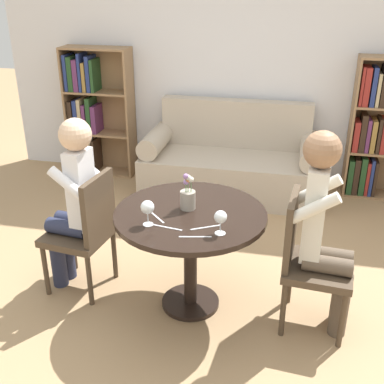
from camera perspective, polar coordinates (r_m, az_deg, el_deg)
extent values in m
plane|color=tan|center=(3.48, -0.18, -13.09)|extent=(16.00, 16.00, 0.00)
cube|color=silver|center=(5.17, 5.78, 15.83)|extent=(5.20, 0.05, 2.70)
cylinder|color=black|center=(3.10, -0.20, -2.69)|extent=(0.99, 0.99, 0.03)
cylinder|color=black|center=(3.27, -0.19, -8.10)|extent=(0.09, 0.09, 0.66)
cylinder|color=black|center=(3.47, -0.18, -12.89)|extent=(0.40, 0.40, 0.03)
cube|color=#B7A893|center=(5.02, 4.57, 2.07)|extent=(1.80, 0.80, 0.42)
cube|color=#B7A893|center=(5.17, 5.25, 8.11)|extent=(1.58, 0.16, 0.50)
cylinder|color=#B7A893|center=(5.07, -4.23, 6.14)|extent=(0.22, 0.72, 0.22)
cylinder|color=#B7A893|center=(4.88, 13.95, 4.73)|extent=(0.22, 0.72, 0.22)
cube|color=#93704C|center=(5.64, -10.36, 9.58)|extent=(0.74, 0.02, 1.41)
cube|color=#93704C|center=(5.67, -14.27, 9.32)|extent=(0.02, 0.28, 1.41)
cube|color=#93704C|center=(5.39, -7.27, 9.11)|extent=(0.02, 0.28, 1.41)
cube|color=#93704C|center=(5.74, -10.32, 2.53)|extent=(0.70, 0.28, 0.02)
cube|color=#93704C|center=(5.58, -10.67, 6.94)|extent=(0.70, 0.28, 0.02)
cube|color=#93704C|center=(5.47, -11.05, 11.58)|extent=(0.70, 0.28, 0.02)
cube|color=#93704C|center=(5.38, -11.46, 16.39)|extent=(0.70, 0.28, 0.02)
cube|color=#234723|center=(5.78, -13.33, 4.65)|extent=(0.05, 0.23, 0.40)
cube|color=#234723|center=(5.76, -12.87, 4.56)|extent=(0.03, 0.23, 0.38)
cube|color=olive|center=(5.75, -12.49, 4.51)|extent=(0.04, 0.23, 0.38)
cube|color=navy|center=(5.73, -12.10, 4.55)|extent=(0.04, 0.23, 0.39)
cube|color=tan|center=(5.72, -11.65, 4.30)|extent=(0.04, 0.23, 0.35)
cube|color=#332319|center=(5.69, -11.21, 4.42)|extent=(0.03, 0.23, 0.38)
cube|color=#332319|center=(5.65, -13.79, 8.84)|extent=(0.05, 0.23, 0.35)
cube|color=navy|center=(5.63, -13.23, 8.89)|extent=(0.05, 0.23, 0.36)
cube|color=tan|center=(5.60, -12.79, 8.95)|extent=(0.04, 0.23, 0.38)
cube|color=#602D5B|center=(5.59, -12.30, 8.63)|extent=(0.04, 0.23, 0.31)
cube|color=#234723|center=(5.56, -11.79, 9.00)|extent=(0.05, 0.23, 0.39)
cube|color=#602D5B|center=(5.55, -11.21, 8.55)|extent=(0.05, 0.23, 0.31)
cube|color=navy|center=(5.55, -14.35, 13.62)|extent=(0.04, 0.23, 0.38)
cube|color=#234723|center=(5.53, -13.84, 13.53)|extent=(0.05, 0.23, 0.37)
cube|color=#602D5B|center=(5.51, -13.25, 13.40)|extent=(0.05, 0.23, 0.34)
cube|color=navy|center=(5.48, -12.79, 13.73)|extent=(0.03, 0.23, 0.40)
cube|color=olive|center=(5.47, -12.32, 13.26)|extent=(0.04, 0.23, 0.31)
cube|color=navy|center=(5.44, -11.85, 13.62)|extent=(0.04, 0.23, 0.38)
cube|color=#234723|center=(5.43, -11.39, 13.44)|extent=(0.03, 0.23, 0.34)
cube|color=#93704C|center=(5.13, 18.31, 7.25)|extent=(0.02, 0.28, 1.41)
cube|color=#93704C|center=(5.41, 21.13, -0.19)|extent=(0.70, 0.28, 0.02)
cube|color=#234723|center=(5.29, 18.17, 1.99)|extent=(0.05, 0.23, 0.37)
cube|color=#332319|center=(5.29, 18.80, 2.01)|extent=(0.05, 0.23, 0.38)
cube|color=#234723|center=(5.30, 19.49, 2.03)|extent=(0.05, 0.23, 0.40)
cube|color=maroon|center=(5.31, 19.97, 1.75)|extent=(0.03, 0.23, 0.35)
cube|color=navy|center=(5.31, 20.38, 1.88)|extent=(0.03, 0.23, 0.39)
cube|color=#332319|center=(5.32, 20.77, 1.74)|extent=(0.03, 0.23, 0.37)
cube|color=maroon|center=(5.15, 18.80, 6.45)|extent=(0.05, 0.23, 0.31)
cube|color=#332319|center=(5.14, 19.53, 6.75)|extent=(0.05, 0.23, 0.38)
cube|color=#602D5B|center=(5.16, 20.05, 6.45)|extent=(0.04, 0.23, 0.33)
cube|color=olive|center=(5.16, 20.60, 6.36)|extent=(0.05, 0.23, 0.32)
cube|color=#332319|center=(5.17, 21.18, 6.41)|extent=(0.03, 0.23, 0.35)
cube|color=maroon|center=(5.18, 21.71, 6.32)|extent=(0.05, 0.23, 0.34)
cube|color=maroon|center=(5.02, 19.42, 11.85)|extent=(0.03, 0.23, 0.37)
cube|color=maroon|center=(5.03, 19.94, 11.76)|extent=(0.05, 0.23, 0.37)
cube|color=navy|center=(5.04, 20.65, 11.69)|extent=(0.04, 0.23, 0.37)
cube|color=tan|center=(5.05, 21.12, 11.33)|extent=(0.03, 0.23, 0.32)
cube|color=#332319|center=(5.05, 21.75, 11.63)|extent=(0.05, 0.23, 0.38)
cylinder|color=#473828|center=(3.85, -13.89, -6.22)|extent=(0.04, 0.04, 0.40)
cylinder|color=#473828|center=(3.61, -16.96, -8.87)|extent=(0.04, 0.04, 0.40)
cylinder|color=#473828|center=(3.68, -9.18, -7.29)|extent=(0.04, 0.04, 0.40)
cylinder|color=#473828|center=(3.43, -12.04, -10.19)|extent=(0.04, 0.04, 0.40)
cube|color=#473828|center=(3.52, -13.37, -5.00)|extent=(0.47, 0.47, 0.05)
cube|color=#473828|center=(3.32, -11.01, -1.84)|extent=(0.09, 0.38, 0.45)
cylinder|color=#473828|center=(3.16, 17.37, -14.31)|extent=(0.04, 0.04, 0.40)
cylinder|color=#473828|center=(3.45, 17.52, -10.68)|extent=(0.04, 0.04, 0.40)
cylinder|color=#473828|center=(3.16, 10.74, -13.49)|extent=(0.04, 0.04, 0.40)
cylinder|color=#473828|center=(3.45, 11.53, -9.94)|extent=(0.04, 0.04, 0.40)
cube|color=#473828|center=(3.17, 14.72, -8.76)|extent=(0.45, 0.45, 0.05)
cube|color=#473828|center=(3.05, 11.66, -4.36)|extent=(0.07, 0.38, 0.45)
cylinder|color=#282D47|center=(3.75, -14.65, -6.77)|extent=(0.11, 0.11, 0.45)
cylinder|color=#282D47|center=(3.67, -15.59, -7.59)|extent=(0.11, 0.11, 0.45)
cylinder|color=#282D47|center=(3.56, -13.63, -3.35)|extent=(0.31, 0.15, 0.11)
cylinder|color=#282D47|center=(3.48, -14.60, -4.13)|extent=(0.31, 0.15, 0.11)
cube|color=white|center=(3.34, -13.03, 0.28)|extent=(0.14, 0.21, 0.56)
cylinder|color=white|center=(3.41, -11.98, 2.56)|extent=(0.29, 0.11, 0.23)
cylinder|color=white|center=(3.20, -14.45, 0.84)|extent=(0.29, 0.11, 0.23)
sphere|color=beige|center=(3.20, -13.68, 6.63)|extent=(0.22, 0.22, 0.22)
cylinder|color=brown|center=(3.24, 17.15, -12.65)|extent=(0.11, 0.11, 0.45)
cylinder|color=brown|center=(3.33, 17.20, -11.53)|extent=(0.11, 0.11, 0.45)
cylinder|color=brown|center=(3.08, 15.73, -8.31)|extent=(0.31, 0.14, 0.11)
cylinder|color=brown|center=(3.17, 15.83, -7.27)|extent=(0.31, 0.14, 0.11)
cube|color=silver|center=(2.98, 14.34, -2.55)|extent=(0.14, 0.21, 0.60)
cylinder|color=silver|center=(2.81, 14.36, -1.85)|extent=(0.29, 0.09, 0.23)
cylinder|color=silver|center=(3.06, 14.73, 0.30)|extent=(0.29, 0.09, 0.23)
sphere|color=#936B4C|center=(2.82, 15.20, 4.87)|extent=(0.22, 0.22, 0.22)
cylinder|color=white|center=(2.95, -5.22, -3.84)|extent=(0.06, 0.06, 0.00)
cylinder|color=white|center=(2.93, -5.25, -3.11)|extent=(0.01, 0.01, 0.08)
sphere|color=white|center=(2.90, -5.30, -1.80)|extent=(0.08, 0.08, 0.08)
sphere|color=maroon|center=(2.90, -5.29, -1.99)|extent=(0.06, 0.06, 0.06)
cylinder|color=white|center=(2.85, 3.35, -4.90)|extent=(0.06, 0.06, 0.00)
cylinder|color=white|center=(2.83, 3.37, -4.20)|extent=(0.01, 0.01, 0.08)
sphere|color=white|center=(2.80, 3.41, -2.96)|extent=(0.08, 0.08, 0.08)
cylinder|color=#9E9384|center=(3.11, -0.51, -0.95)|extent=(0.10, 0.10, 0.12)
cylinder|color=#4C7A42|center=(3.07, -0.47, 0.76)|extent=(0.00, 0.01, 0.08)
sphere|color=#E07F4C|center=(3.05, -0.48, 1.46)|extent=(0.04, 0.04, 0.04)
cylinder|color=#4C7A42|center=(3.07, -0.71, 0.62)|extent=(0.01, 0.01, 0.06)
sphere|color=#9E70B2|center=(3.06, -0.72, 1.18)|extent=(0.04, 0.04, 0.04)
cylinder|color=#4C7A42|center=(3.06, -0.47, 0.87)|extent=(0.00, 0.01, 0.10)
sphere|color=silver|center=(3.04, -0.47, 1.74)|extent=(0.04, 0.04, 0.04)
cylinder|color=#4C7A42|center=(3.05, -0.73, 0.92)|extent=(0.01, 0.01, 0.11)
sphere|color=#9E70B2|center=(3.03, -0.74, 1.87)|extent=(0.04, 0.04, 0.04)
cylinder|color=#4C7A42|center=(3.06, -0.11, 0.75)|extent=(0.01, 0.01, 0.09)
sphere|color=silver|center=(3.04, -0.12, 1.49)|extent=(0.04, 0.04, 0.04)
cube|color=silver|center=(2.81, 0.38, -5.33)|extent=(0.19, 0.05, 0.00)
cube|color=silver|center=(2.91, -2.92, -4.22)|extent=(0.19, 0.04, 0.00)
cube|color=silver|center=(2.91, 1.63, -4.21)|extent=(0.17, 0.10, 0.00)
cube|color=silver|center=(3.04, -4.22, -2.96)|extent=(0.14, 0.14, 0.00)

